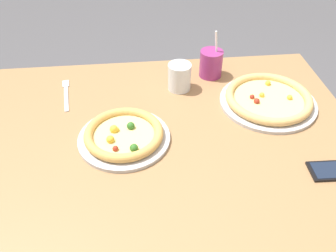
# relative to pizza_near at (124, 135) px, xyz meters

# --- Properties ---
(dining_table) EXTENTS (1.27, 0.92, 0.75)m
(dining_table) POSITION_rel_pizza_near_xyz_m (0.13, 0.02, -0.12)
(dining_table) COLOR #936D47
(dining_table) RESTS_ON ground
(pizza_near) EXTENTS (0.29, 0.29, 0.04)m
(pizza_near) POSITION_rel_pizza_near_xyz_m (0.00, 0.00, 0.00)
(pizza_near) COLOR #B7B7BC
(pizza_near) RESTS_ON dining_table
(pizza_far) EXTENTS (0.34, 0.34, 0.04)m
(pizza_far) POSITION_rel_pizza_near_xyz_m (0.51, 0.14, 0.00)
(pizza_far) COLOR #B7B7BC
(pizza_far) RESTS_ON dining_table
(drink_cup_colored) EXTENTS (0.09, 0.09, 0.19)m
(drink_cup_colored) POSITION_rel_pizza_near_xyz_m (0.34, 0.35, 0.03)
(drink_cup_colored) COLOR #8C2D72
(drink_cup_colored) RESTS_ON dining_table
(water_cup_clear) EXTENTS (0.09, 0.09, 0.10)m
(water_cup_clear) POSITION_rel_pizza_near_xyz_m (0.21, 0.27, 0.03)
(water_cup_clear) COLOR silver
(water_cup_clear) RESTS_ON dining_table
(fork) EXTENTS (0.05, 0.20, 0.00)m
(fork) POSITION_rel_pizza_near_xyz_m (-0.21, 0.28, -0.02)
(fork) COLOR silver
(fork) RESTS_ON dining_table
(cell_phone) EXTENTS (0.15, 0.08, 0.01)m
(cell_phone) POSITION_rel_pizza_near_xyz_m (0.60, -0.20, -0.01)
(cell_phone) COLOR black
(cell_phone) RESTS_ON dining_table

